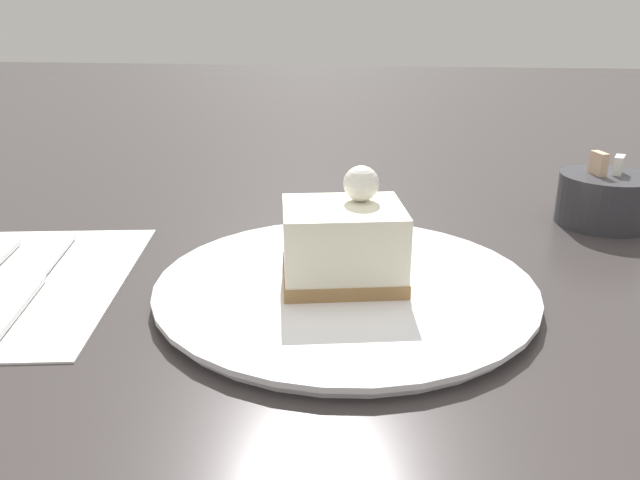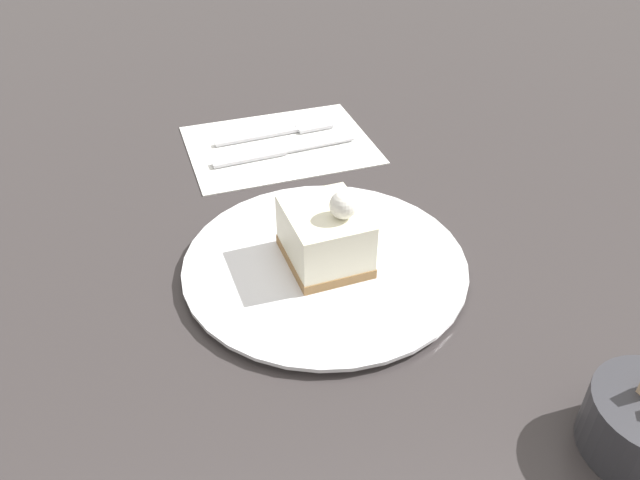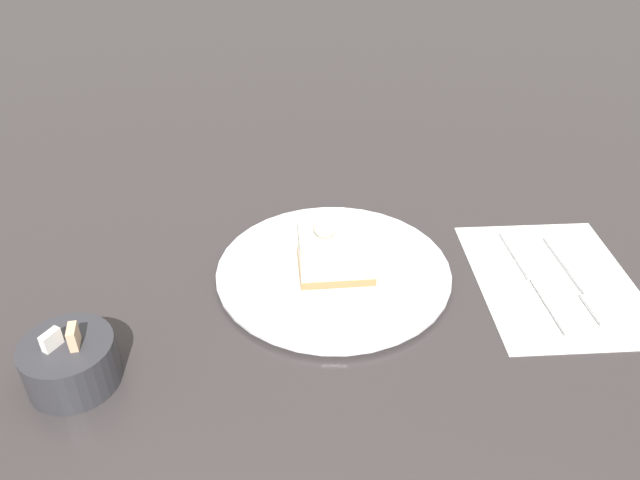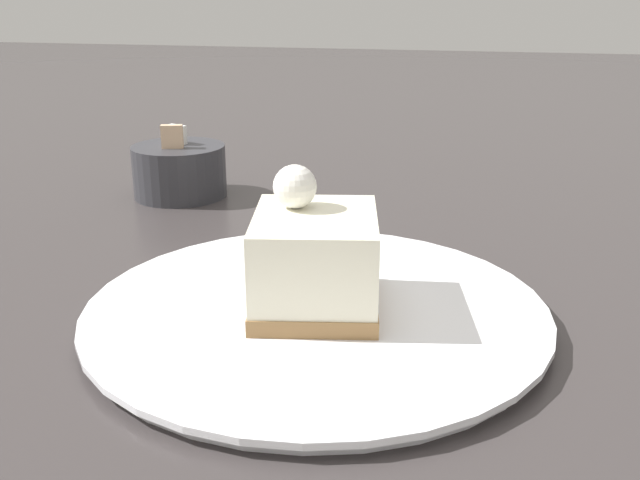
# 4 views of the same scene
# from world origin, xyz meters

# --- Properties ---
(ground_plane) EXTENTS (4.00, 4.00, 0.00)m
(ground_plane) POSITION_xyz_m (0.00, 0.00, 0.00)
(ground_plane) COLOR #383333
(plate) EXTENTS (0.28, 0.28, 0.01)m
(plate) POSITION_xyz_m (-0.01, 0.00, 0.01)
(plate) COLOR white
(plate) RESTS_ON ground_plane
(cake_slice) EXTENTS (0.10, 0.09, 0.08)m
(cake_slice) POSITION_xyz_m (-0.01, 0.00, 0.04)
(cake_slice) COLOR #9E7547
(cake_slice) RESTS_ON plate
(napkin) EXTENTS (0.22, 0.27, 0.00)m
(napkin) POSITION_xyz_m (-0.27, -0.02, 0.00)
(napkin) COLOR white
(napkin) RESTS_ON ground_plane
(knife) EXTENTS (0.05, 0.19, 0.00)m
(knife) POSITION_xyz_m (-0.24, -0.03, 0.00)
(knife) COLOR silver
(knife) RESTS_ON napkin
(sugar_bowl) EXTENTS (0.09, 0.09, 0.07)m
(sugar_bowl) POSITION_xyz_m (0.23, 0.19, 0.03)
(sugar_bowl) COLOR #333338
(sugar_bowl) RESTS_ON ground_plane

